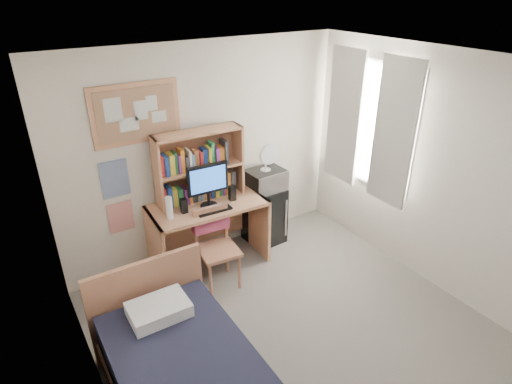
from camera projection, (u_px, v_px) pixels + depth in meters
floor at (312, 349)px, 4.10m from camera, size 3.60×4.20×0.02m
ceiling at (335, 72)px, 2.93m from camera, size 3.60×4.20×0.02m
wall_back at (206, 154)px, 5.09m from camera, size 3.60×0.04×2.60m
wall_left at (99, 316)px, 2.64m from camera, size 0.04×4.20×2.60m
wall_right at (456, 182)px, 4.39m from camera, size 0.04×4.20×2.60m
window_unit at (369, 125)px, 5.13m from camera, size 0.10×1.40×1.70m
curtain_left at (394, 134)px, 4.81m from camera, size 0.04×0.55×1.70m
curtain_right at (344, 117)px, 5.42m from camera, size 0.04×0.55×1.70m
bulletin_board at (136, 113)px, 4.43m from camera, size 0.94×0.03×0.64m
poster_wave at (115, 179)px, 4.58m from camera, size 0.30×0.01×0.42m
poster_japan at (121, 217)px, 4.79m from camera, size 0.28×0.01×0.36m
desk at (209, 235)px, 5.13m from camera, size 1.37×0.73×0.84m
desk_chair at (218, 250)px, 4.76m from camera, size 0.51×0.51×0.93m
mini_fridge at (264, 215)px, 5.63m from camera, size 0.47×0.47×0.76m
hutch at (200, 166)px, 4.87m from camera, size 1.04×0.31×0.84m
monitor at (208, 186)px, 4.78m from camera, size 0.48×0.06×0.51m
keyboard at (214, 210)px, 4.78m from camera, size 0.41×0.15×0.02m
speaker_left at (184, 206)px, 4.72m from camera, size 0.07×0.07×0.17m
speaker_right at (232, 193)px, 4.99m from camera, size 0.08×0.08×0.18m
water_bottle at (169, 208)px, 4.59m from camera, size 0.08×0.08×0.25m
hoodie at (211, 222)px, 4.80m from camera, size 0.43×0.17×0.20m
microwave at (265, 180)px, 5.39m from camera, size 0.47×0.37×0.27m
desk_fan at (266, 158)px, 5.26m from camera, size 0.27×0.27×0.32m
pillow at (159, 309)px, 3.66m from camera, size 0.51×0.36×0.12m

